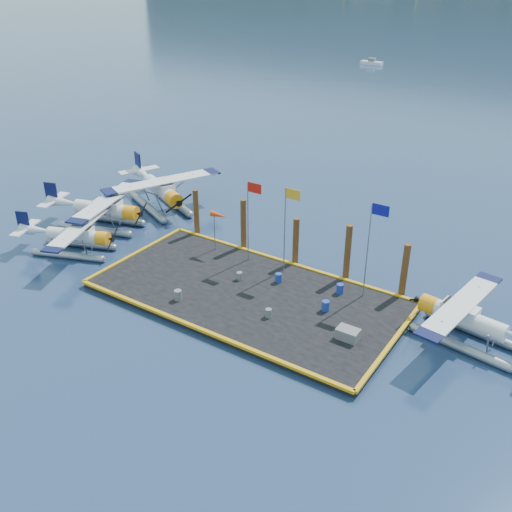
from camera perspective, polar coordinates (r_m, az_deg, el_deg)
The scene contains 23 objects.
ground at distance 37.62m, azimuth -0.88°, elevation -4.17°, with size 4000.00×4000.00×0.00m, color navy.
dock at distance 37.51m, azimuth -0.88°, elevation -3.91°, with size 20.00×10.00×0.40m, color black.
dock_bumpers at distance 37.36m, azimuth -0.89°, elevation -3.53°, with size 20.25×10.25×0.18m, color #C98D0B, non-canonical shape.
seaplane_a at distance 44.62m, azimuth -17.50°, elevation 1.78°, with size 7.90×8.36×3.02m.
seaplane_b at distance 48.22m, azimuth -14.91°, elevation 4.35°, with size 8.99×9.65×3.44m.
seaplane_c at distance 50.89m, azimuth -9.43°, elevation 6.34°, with size 9.77×10.23×3.76m.
seaplane_d at distance 35.01m, azimuth 20.13°, elevation -6.09°, with size 8.14×8.95×3.16m.
drum_0 at distance 38.73m, azimuth -1.66°, elevation -2.00°, with size 0.39×0.39×0.55m, color #5D5D62.
drum_1 at distance 34.84m, azimuth 1.26°, elevation -5.72°, with size 0.39×0.39×0.56m, color #5D5D62.
drum_2 at distance 35.66m, azimuth 6.97°, elevation -4.97°, with size 0.48×0.48×0.67m, color navy.
drum_3 at distance 36.80m, azimuth -7.80°, elevation -3.89°, with size 0.48×0.48×0.68m, color #5D5D62.
drum_4 at distance 37.57m, azimuth 8.39°, elevation -3.25°, with size 0.46×0.46×0.65m, color navy.
drum_5 at distance 38.43m, azimuth 2.26°, elevation -2.20°, with size 0.45×0.45×0.64m, color navy.
crate at distance 33.38m, azimuth 9.18°, elevation -7.69°, with size 1.29×0.86×0.65m, color #5D5D62.
flagpole_red at distance 39.53m, azimuth -0.57°, elevation 4.67°, with size 1.14×0.08×6.00m.
flagpole_yellow at distance 38.02m, azimuth 3.18°, elevation 3.85°, with size 1.14×0.08×6.20m.
flagpole_blue at distance 35.60m, azimuth 11.51°, elevation 1.88°, with size 1.14×0.08×6.50m.
windsock at distance 41.46m, azimuth -3.70°, elevation 3.99°, with size 1.40×0.44×3.12m.
piling_0 at distance 45.09m, azimuth -5.98°, elevation 4.21°, with size 0.44×0.44×4.00m, color #452B13.
piling_1 at distance 42.55m, azimuth -1.26°, elevation 3.03°, with size 0.44×0.44×4.20m, color #452B13.
piling_2 at distance 40.48m, azimuth 3.99°, elevation 1.29°, with size 0.44×0.44×3.80m, color #452B13.
piling_3 at distance 38.79m, azimuth 9.13°, elevation 0.16°, with size 0.44×0.44×4.30m, color #452B13.
piling_4 at distance 37.65m, azimuth 14.61°, elevation -1.60°, with size 0.44×0.44×4.00m, color #452B13.
Camera 1 is at (18.11, -26.31, 19.87)m, focal length 40.00 mm.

